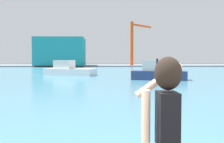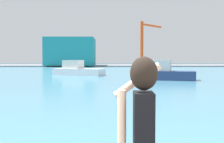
# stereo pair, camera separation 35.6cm
# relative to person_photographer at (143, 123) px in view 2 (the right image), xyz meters

# --- Properties ---
(ground_plane) EXTENTS (220.00, 220.00, 0.00)m
(ground_plane) POSITION_rel_person_photographer_xyz_m (-0.20, 49.59, -1.71)
(ground_plane) COLOR #334751
(harbor_water) EXTENTS (140.00, 100.00, 0.02)m
(harbor_water) POSITION_rel_person_photographer_xyz_m (-0.20, 51.59, -1.70)
(harbor_water) COLOR teal
(harbor_water) RESTS_ON ground_plane
(far_shore_dock) EXTENTS (140.00, 20.00, 0.40)m
(far_shore_dock) POSITION_rel_person_photographer_xyz_m (-0.20, 91.59, -1.51)
(far_shore_dock) COLOR gray
(far_shore_dock) RESTS_ON ground_plane
(person_photographer) EXTENTS (0.53, 0.55, 1.74)m
(person_photographer) POSITION_rel_person_photographer_xyz_m (0.00, 0.00, 0.00)
(person_photographer) COLOR #2D3342
(person_photographer) RESTS_ON quay_promenade
(boat_moored) EXTENTS (7.81, 5.26, 2.19)m
(boat_moored) POSITION_rel_person_photographer_xyz_m (-5.33, 37.55, -0.93)
(boat_moored) COLOR white
(boat_moored) RESTS_ON harbor_water
(boat_moored_2) EXTENTS (6.59, 4.17, 2.23)m
(boat_moored_2) POSITION_rel_person_photographer_xyz_m (5.81, 28.63, -0.92)
(boat_moored_2) COLOR navy
(boat_moored_2) RESTS_ON harbor_water
(warehouse_left) EXTENTS (14.99, 13.37, 8.62)m
(warehouse_left) POSITION_rel_person_photographer_xyz_m (-13.41, 86.45, 3.00)
(warehouse_left) COLOR teal
(warehouse_left) RESTS_ON far_shore_dock
(port_crane) EXTENTS (8.10, 9.05, 13.77)m
(port_crane) POSITION_rel_person_photographer_xyz_m (10.12, 86.49, 7.29)
(port_crane) COLOR #D84C19
(port_crane) RESTS_ON far_shore_dock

